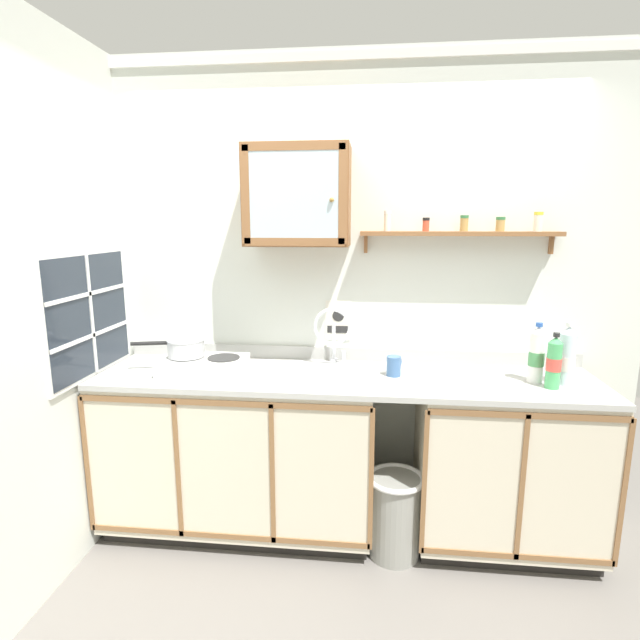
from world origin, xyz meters
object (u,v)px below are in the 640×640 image
hot_plate_stove (204,365)px  trash_bin (395,514)px  saucepan (185,347)px  warning_sign (338,321)px  bottle_opaque_white_0 (537,355)px  mug (394,366)px  bottle_soda_green_1 (554,363)px  sink (328,373)px  wall_cabinet (298,196)px  bottle_water_clear_2 (567,357)px

hot_plate_stove → trash_bin: bearing=-8.4°
saucepan → warning_sign: bearing=19.4°
bottle_opaque_white_0 → mug: size_ratio=2.86×
bottle_soda_green_1 → warning_sign: (-1.11, 0.40, 0.11)m
mug → warning_sign: 0.47m
trash_bin → sink: bearing=150.2°
sink → bottle_opaque_white_0: (1.09, -0.05, 0.15)m
sink → saucepan: sink is taller
bottle_soda_green_1 → wall_cabinet: 1.58m
wall_cabinet → warning_sign: wall_cabinet is taller
bottle_opaque_white_0 → bottle_water_clear_2: (0.14, -0.02, 0.00)m
wall_cabinet → trash_bin: wall_cabinet is taller
bottle_water_clear_2 → trash_bin: size_ratio=0.71×
saucepan → bottle_water_clear_2: size_ratio=1.23×
sink → bottle_water_clear_2: bearing=-3.2°
bottle_soda_green_1 → trash_bin: size_ratio=0.62×
saucepan → bottle_soda_green_1: bottle_soda_green_1 is taller
sink → bottle_soda_green_1: 1.16m
bottle_water_clear_2 → hot_plate_stove: bearing=179.8°
bottle_water_clear_2 → saucepan: bearing=179.1°
bottle_soda_green_1 → bottle_water_clear_2: (0.09, 0.08, 0.01)m
mug → warning_sign: size_ratio=0.46×
hot_plate_stove → bottle_soda_green_1: bearing=-2.6°
bottle_water_clear_2 → wall_cabinet: size_ratio=0.57×
saucepan → wall_cabinet: 1.05m
wall_cabinet → mug: bearing=-14.6°
hot_plate_stove → bottle_water_clear_2: bearing=-0.2°
bottle_soda_green_1 → trash_bin: 1.14m
bottle_soda_green_1 → mug: bottle_soda_green_1 is taller
hot_plate_stove → warning_sign: (0.73, 0.32, 0.20)m
sink → bottle_soda_green_1: bearing=-7.2°
sink → bottle_water_clear_2: sink is taller
bottle_water_clear_2 → bottle_opaque_white_0: bearing=173.1°
saucepan → hot_plate_stove: bearing=-11.6°
bottle_soda_green_1 → bottle_water_clear_2: size_ratio=0.88×
saucepan → trash_bin: size_ratio=0.87×
hot_plate_stove → bottle_soda_green_1: 1.84m
mug → trash_bin: 0.79m
hot_plate_stove → sink: bearing=5.1°
saucepan → wall_cabinet: bearing=14.1°
bottle_opaque_white_0 → bottle_soda_green_1: 0.11m
warning_sign → bottle_soda_green_1: bearing=-19.9°
sink → saucepan: size_ratio=1.24×
sink → saucepan: 0.81m
bottle_opaque_white_0 → wall_cabinet: 1.52m
hot_plate_stove → bottle_opaque_white_0: 1.78m
hot_plate_stove → wall_cabinet: wall_cabinet is taller
saucepan → bottle_soda_green_1: (1.95, -0.11, -0.00)m
bottle_soda_green_1 → warning_sign: warning_sign is taller
sink → trash_bin: size_ratio=1.07×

